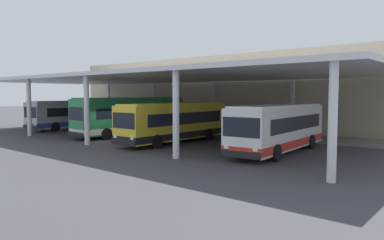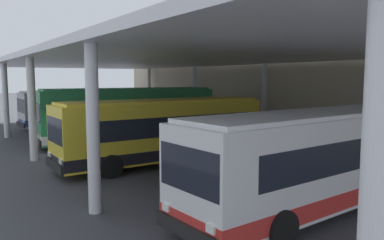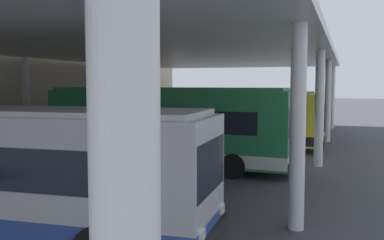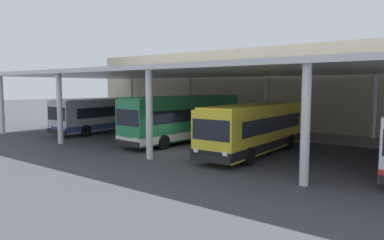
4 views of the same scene
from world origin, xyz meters
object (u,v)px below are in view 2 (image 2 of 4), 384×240
at_px(trash_bin, 156,114).
at_px(bus_second_bay, 129,115).
at_px(bus_nearest_bay, 85,108).
at_px(bus_far_bay, 319,159).
at_px(bench_waiting, 174,116).
at_px(bus_middle_bay, 164,130).

bearing_deg(trash_bin, bus_second_bay, -35.55).
bearing_deg(trash_bin, bus_nearest_bay, -85.51).
xyz_separation_m(bus_nearest_bay, bus_far_bay, (25.25, -0.52, 0.00)).
bearing_deg(bench_waiting, bus_second_bay, -45.92).
height_order(bus_second_bay, bench_waiting, bus_second_bay).
distance_m(bus_second_bay, trash_bin, 12.97).
relative_size(bus_middle_bay, bench_waiting, 5.86).
distance_m(bus_middle_bay, trash_bin, 19.29).
bearing_deg(bus_second_bay, bus_middle_bay, -9.86).
xyz_separation_m(bus_second_bay, trash_bin, (-10.51, 7.51, -1.16)).
xyz_separation_m(bus_middle_bay, trash_bin, (-17.21, 8.67, -0.98)).
bearing_deg(bus_middle_bay, bus_nearest_bay, 175.18).
height_order(bus_second_bay, trash_bin, bus_second_bay).
bearing_deg(bus_nearest_bay, bus_middle_bay, -4.82).
height_order(bus_nearest_bay, bus_far_bay, same).
xyz_separation_m(bus_middle_bay, bus_far_bay, (8.62, 0.88, 0.00)).
distance_m(bus_far_bay, trash_bin, 26.99).
relative_size(bus_second_bay, bus_far_bay, 1.07).
height_order(bus_second_bay, bus_far_bay, bus_second_bay).
relative_size(bus_middle_bay, bus_far_bay, 0.99).
distance_m(bus_middle_bay, bench_waiting, 17.04).
bearing_deg(bus_far_bay, bench_waiting, 160.34).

